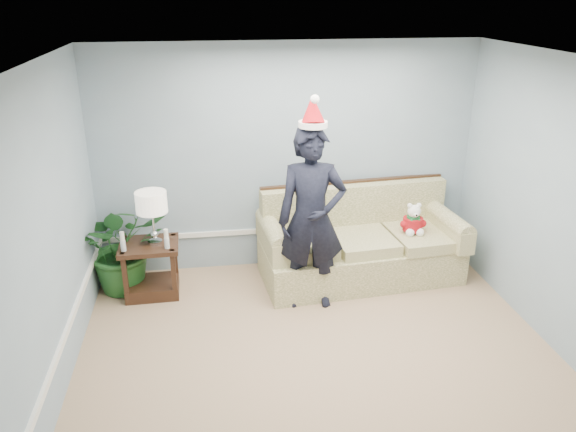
% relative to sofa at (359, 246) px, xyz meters
% --- Properties ---
extents(room_shell, '(4.54, 5.04, 2.74)m').
position_rel_sofa_xyz_m(room_shell, '(-0.79, -2.02, 0.97)').
color(room_shell, '#A18367').
rests_on(room_shell, ground).
extents(wainscot_trim, '(4.49, 4.99, 0.06)m').
position_rel_sofa_xyz_m(wainscot_trim, '(-1.97, -0.85, 0.07)').
color(wainscot_trim, white).
rests_on(wainscot_trim, room_shell).
extents(sofa, '(2.37, 1.17, 1.07)m').
position_rel_sofa_xyz_m(sofa, '(0.00, 0.00, 0.00)').
color(sofa, olive).
rests_on(sofa, room_shell).
extents(side_table, '(0.65, 0.55, 0.62)m').
position_rel_sofa_xyz_m(side_table, '(-2.42, -0.09, -0.14)').
color(side_table, '#392315').
rests_on(side_table, room_shell).
extents(table_lamp, '(0.34, 0.34, 0.60)m').
position_rel_sofa_xyz_m(table_lamp, '(-2.35, -0.09, 0.69)').
color(table_lamp, silver).
rests_on(table_lamp, side_table).
extents(candle_pair, '(0.51, 0.06, 0.22)m').
position_rel_sofa_xyz_m(candle_pair, '(-2.44, -0.24, 0.34)').
color(candle_pair, silver).
rests_on(candle_pair, side_table).
extents(houseplant, '(1.18, 1.09, 1.07)m').
position_rel_sofa_xyz_m(houseplant, '(-2.72, 0.08, 0.16)').
color(houseplant, '#1F5420').
rests_on(houseplant, room_shell).
extents(man, '(0.76, 0.53, 1.97)m').
position_rel_sofa_xyz_m(man, '(-0.69, -0.55, 0.61)').
color(man, black).
rests_on(man, room_shell).
extents(santa_hat, '(0.30, 0.34, 0.34)m').
position_rel_sofa_xyz_m(santa_hat, '(-0.69, -0.53, 1.73)').
color(santa_hat, white).
rests_on(santa_hat, man).
extents(teddy_bear, '(0.24, 0.27, 0.38)m').
position_rel_sofa_xyz_m(teddy_bear, '(0.60, -0.13, 0.32)').
color(teddy_bear, white).
rests_on(teddy_bear, sofa).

